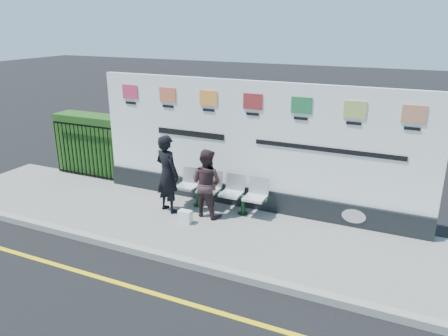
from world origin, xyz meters
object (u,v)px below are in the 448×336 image
object	(u,v)px
bench	(220,200)
woman_left	(167,174)
billboard	(253,155)
woman_right	(206,183)

from	to	relation	value
bench	woman_left	xyz separation A→B (m)	(-1.07, -0.55, 0.68)
billboard	woman_right	world-z (taller)	billboard
bench	woman_right	world-z (taller)	woman_right
woman_left	woman_right	distance (m)	0.95
billboard	woman_left	bearing A→B (deg)	-147.96
bench	woman_left	distance (m)	1.38
woman_left	woman_right	world-z (taller)	woman_left
billboard	bench	bearing A→B (deg)	-140.36
woman_left	billboard	bearing A→B (deg)	-130.04
billboard	woman_left	world-z (taller)	billboard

